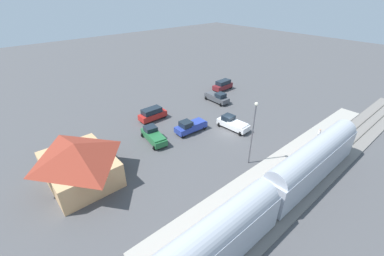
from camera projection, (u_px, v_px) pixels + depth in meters
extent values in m
plane|color=#4C4C4F|center=(228.00, 132.00, 40.77)|extent=(200.00, 200.00, 0.00)
cube|color=slate|center=(311.00, 175.00, 31.52)|extent=(4.80, 70.00, 0.18)
cube|color=#59544C|center=(317.00, 177.00, 30.98)|extent=(0.10, 70.00, 0.12)
cube|color=#59544C|center=(306.00, 171.00, 31.92)|extent=(0.10, 70.00, 0.12)
cube|color=#A8A399|center=(283.00, 160.00, 34.12)|extent=(3.20, 46.00, 0.30)
cube|color=#ADB2BC|center=(312.00, 164.00, 30.01)|extent=(2.90, 17.34, 3.70)
cube|color=red|center=(300.00, 161.00, 31.12)|extent=(0.04, 15.96, 0.36)
cylinder|color=#ADB2BC|center=(316.00, 152.00, 29.15)|extent=(2.75, 16.65, 2.76)
cube|color=red|center=(188.00, 248.00, 20.79)|extent=(0.04, 15.96, 0.36)
cylinder|color=#ADB2BC|center=(201.00, 244.00, 18.82)|extent=(2.75, 16.65, 2.76)
cube|color=tan|center=(80.00, 169.00, 30.09)|extent=(9.13, 7.06, 3.22)
pyramid|color=maroon|center=(75.00, 151.00, 28.79)|extent=(9.93, 7.86, 2.03)
cube|color=#4C3323|center=(109.00, 161.00, 32.39)|extent=(1.10, 0.08, 2.10)
cylinder|color=#23284C|center=(318.00, 136.00, 38.28)|extent=(0.22, 0.22, 0.85)
cylinder|color=silver|center=(319.00, 132.00, 37.92)|extent=(0.36, 0.36, 0.62)
sphere|color=tan|center=(320.00, 130.00, 37.71)|extent=(0.24, 0.24, 0.24)
cube|color=white|center=(233.00, 125.00, 41.34)|extent=(5.53, 2.35, 0.92)
cube|color=#19232D|center=(228.00, 118.00, 41.54)|extent=(1.85, 1.85, 0.84)
cylinder|color=black|center=(219.00, 124.00, 42.36)|extent=(0.22, 0.76, 0.76)
cylinder|color=black|center=(226.00, 121.00, 43.42)|extent=(0.22, 0.76, 0.76)
cylinder|color=black|center=(240.00, 134.00, 39.72)|extent=(0.22, 0.76, 0.76)
cylinder|color=black|center=(247.00, 130.00, 40.78)|extent=(0.22, 0.76, 0.76)
cube|color=white|center=(238.00, 123.00, 40.49)|extent=(3.10, 2.08, 0.20)
cube|color=#236638|center=(154.00, 137.00, 37.98)|extent=(5.62, 2.69, 0.92)
cube|color=#19232D|center=(150.00, 129.00, 38.30)|extent=(1.95, 1.95, 0.84)
cylinder|color=black|center=(143.00, 135.00, 39.37)|extent=(0.22, 0.76, 0.76)
cylinder|color=black|center=(153.00, 132.00, 40.19)|extent=(0.22, 0.76, 0.76)
cylinder|color=black|center=(155.00, 148.00, 36.23)|extent=(0.22, 0.76, 0.76)
cylinder|color=black|center=(166.00, 144.00, 37.04)|extent=(0.22, 0.76, 0.76)
cube|color=#236638|center=(156.00, 136.00, 37.02)|extent=(3.20, 2.26, 0.20)
cube|color=maroon|center=(223.00, 86.00, 57.02)|extent=(2.17, 4.98, 1.00)
cube|color=#19232D|center=(223.00, 82.00, 56.65)|extent=(1.87, 3.50, 0.88)
cylinder|color=black|center=(220.00, 92.00, 55.59)|extent=(0.22, 0.68, 0.68)
cylinder|color=black|center=(214.00, 90.00, 56.68)|extent=(0.22, 0.68, 0.68)
cylinder|color=black|center=(231.00, 87.00, 57.86)|extent=(0.22, 0.68, 0.68)
cylinder|color=black|center=(225.00, 86.00, 58.95)|extent=(0.22, 0.68, 0.68)
cube|color=#47494F|center=(217.00, 98.00, 51.14)|extent=(5.44, 2.07, 0.92)
cube|color=#19232D|center=(221.00, 95.00, 50.02)|extent=(1.76, 1.76, 0.84)
cylinder|color=black|center=(227.00, 102.00, 50.41)|extent=(0.22, 0.76, 0.76)
cylinder|color=black|center=(221.00, 104.00, 49.45)|extent=(0.22, 0.76, 0.76)
cylinder|color=black|center=(212.00, 96.00, 53.28)|extent=(0.22, 0.76, 0.76)
cylinder|color=black|center=(206.00, 98.00, 52.33)|extent=(0.22, 0.76, 0.76)
cube|color=#47494F|center=(214.00, 94.00, 51.50)|extent=(3.01, 1.92, 0.20)
cube|color=#283D9E|center=(191.00, 127.00, 40.64)|extent=(2.20, 5.48, 0.92)
cube|color=#19232D|center=(186.00, 124.00, 39.65)|extent=(1.80, 1.80, 0.84)
cylinder|color=black|center=(184.00, 136.00, 39.12)|extent=(0.22, 0.76, 0.76)
cylinder|color=black|center=(177.00, 131.00, 40.29)|extent=(0.22, 0.76, 0.76)
cylinder|color=black|center=(204.00, 127.00, 41.44)|extent=(0.22, 0.76, 0.76)
cylinder|color=black|center=(198.00, 123.00, 42.61)|extent=(0.22, 0.76, 0.76)
cube|color=#283D9E|center=(196.00, 122.00, 40.87)|extent=(1.99, 3.05, 0.20)
cube|color=red|center=(153.00, 115.00, 44.28)|extent=(2.03, 4.93, 1.00)
cube|color=#19232D|center=(152.00, 111.00, 43.72)|extent=(1.77, 3.45, 0.88)
cylinder|color=black|center=(159.00, 113.00, 46.18)|extent=(0.22, 0.68, 0.68)
cylinder|color=black|center=(165.00, 116.00, 45.06)|extent=(0.22, 0.68, 0.68)
cylinder|color=black|center=(141.00, 119.00, 43.98)|extent=(0.22, 0.68, 0.68)
cylinder|color=black|center=(146.00, 123.00, 42.86)|extent=(0.22, 0.68, 0.68)
cylinder|color=#515156|center=(252.00, 136.00, 31.72)|extent=(0.16, 0.16, 8.45)
sphere|color=#EAE5C6|center=(256.00, 104.00, 29.54)|extent=(0.44, 0.44, 0.44)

